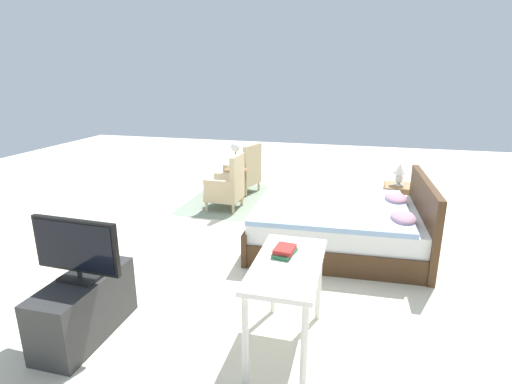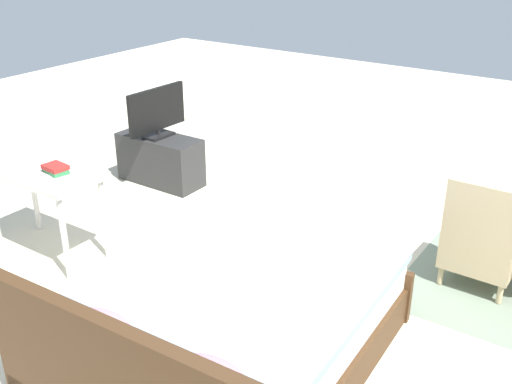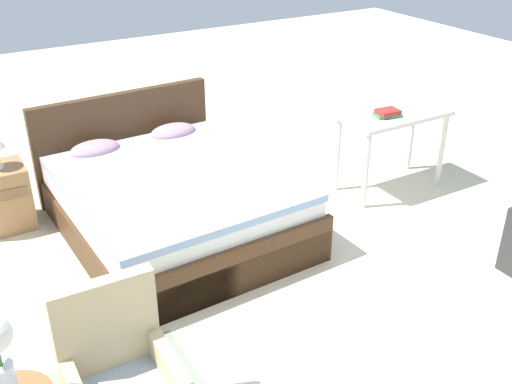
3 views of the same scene
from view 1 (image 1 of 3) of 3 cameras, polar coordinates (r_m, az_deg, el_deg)
ground_plane at (r=5.39m, az=-0.01°, el=-7.31°), size 16.00×16.00×0.00m
floor_rug at (r=7.20m, az=-3.15°, el=-1.03°), size 2.10×1.50×0.01m
bed at (r=5.28m, az=11.97°, el=-4.68°), size 1.80×2.19×0.96m
armchair_by_window_left at (r=7.55m, az=-1.62°, el=2.80°), size 0.67×0.67×0.92m
armchair_by_window_right at (r=6.60m, az=-4.09°, el=0.73°), size 0.55×0.55×0.92m
side_table at (r=7.09m, az=-2.87°, el=1.65°), size 0.40×0.40×0.56m
flower_vase at (r=6.98m, az=-2.93°, el=5.64°), size 0.17×0.17×0.48m
nightstand at (r=6.47m, az=19.43°, el=-1.46°), size 0.44×0.41×0.56m
table_lamp at (r=6.34m, az=19.86°, el=2.80°), size 0.22×0.22×0.33m
tv_stand at (r=3.83m, az=-23.29°, el=-14.89°), size 0.96×0.40×0.54m
tv_flatscreen at (r=3.59m, az=-24.31°, el=-7.42°), size 0.21×0.79×0.53m
vanity_desk at (r=3.21m, az=4.47°, el=-11.88°), size 1.04×0.52×0.77m
book_stack at (r=3.27m, az=4.12°, el=-8.39°), size 0.25×0.19×0.07m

